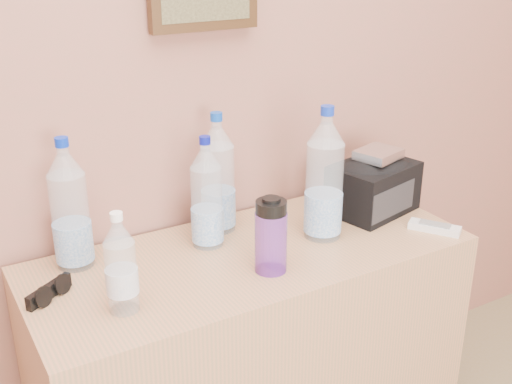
% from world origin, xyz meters
% --- Properties ---
extents(dresser, '(1.17, 0.49, 0.73)m').
position_xyz_m(dresser, '(0.24, 1.74, 0.37)').
color(dresser, '#A2794F').
rests_on(dresser, ground).
extents(pet_large_a, '(0.09, 0.09, 0.34)m').
position_xyz_m(pet_large_a, '(-0.18, 1.90, 0.88)').
color(pet_large_a, silver).
rests_on(pet_large_a, dresser).
extents(pet_large_b, '(0.09, 0.09, 0.34)m').
position_xyz_m(pet_large_b, '(0.23, 1.90, 0.88)').
color(pet_large_b, silver).
rests_on(pet_large_b, dresser).
extents(pet_large_c, '(0.08, 0.08, 0.30)m').
position_xyz_m(pet_large_c, '(0.16, 1.83, 0.87)').
color(pet_large_c, silver).
rests_on(pet_large_c, dresser).
extents(pet_large_d, '(0.10, 0.10, 0.37)m').
position_xyz_m(pet_large_d, '(0.46, 1.72, 0.90)').
color(pet_large_d, silver).
rests_on(pet_large_d, dresser).
extents(pet_small, '(0.07, 0.07, 0.24)m').
position_xyz_m(pet_small, '(-0.14, 1.64, 0.84)').
color(pet_small, silver).
rests_on(pet_small, dresser).
extents(nalgene_bottle, '(0.08, 0.08, 0.20)m').
position_xyz_m(nalgene_bottle, '(0.23, 1.63, 0.83)').
color(nalgene_bottle, '#662AAD').
rests_on(nalgene_bottle, dresser).
extents(sunglasses, '(0.14, 0.11, 0.03)m').
position_xyz_m(sunglasses, '(-0.28, 1.77, 0.75)').
color(sunglasses, black).
rests_on(sunglasses, dresser).
extents(ac_remote, '(0.12, 0.14, 0.02)m').
position_xyz_m(ac_remote, '(0.75, 1.59, 0.74)').
color(ac_remote, white).
rests_on(ac_remote, dresser).
extents(toiletry_bag, '(0.28, 0.23, 0.17)m').
position_xyz_m(toiletry_bag, '(0.69, 1.78, 0.82)').
color(toiletry_bag, black).
rests_on(toiletry_bag, dresser).
extents(foil_packet, '(0.15, 0.13, 0.03)m').
position_xyz_m(foil_packet, '(0.69, 1.78, 0.91)').
color(foil_packet, silver).
rests_on(foil_packet, toiletry_bag).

